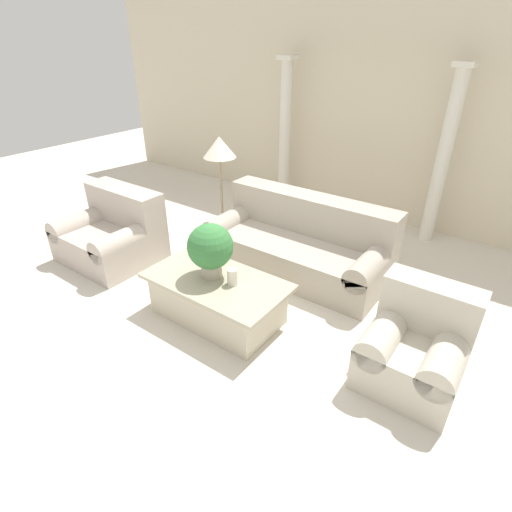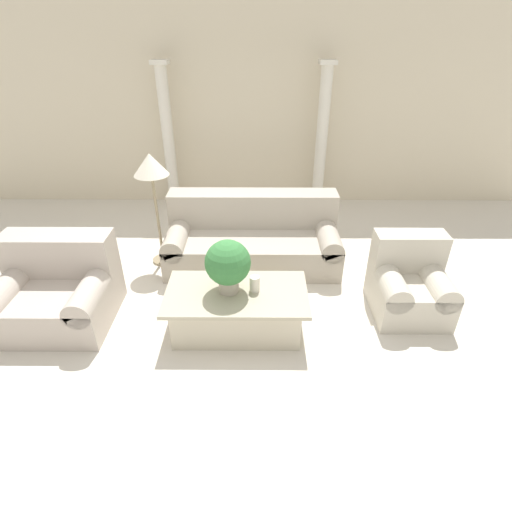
% 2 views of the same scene
% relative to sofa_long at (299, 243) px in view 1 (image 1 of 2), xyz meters
% --- Properties ---
extents(ground_plane, '(16.00, 16.00, 0.00)m').
position_rel_sofa_long_xyz_m(ground_plane, '(-0.27, -1.01, -0.34)').
color(ground_plane, silver).
extents(wall_back, '(10.00, 0.06, 3.20)m').
position_rel_sofa_long_xyz_m(wall_back, '(-0.27, 2.09, 1.26)').
color(wall_back, beige).
rests_on(wall_back, ground_plane).
extents(sofa_long, '(2.20, 0.98, 0.87)m').
position_rel_sofa_long_xyz_m(sofa_long, '(0.00, 0.00, 0.00)').
color(sofa_long, '#ADA393').
rests_on(sofa_long, ground_plane).
extents(loveseat, '(1.16, 0.98, 0.87)m').
position_rel_sofa_long_xyz_m(loveseat, '(-2.07, -1.18, 0.01)').
color(loveseat, '#BCAFA3').
rests_on(loveseat, ground_plane).
extents(coffee_table, '(1.43, 0.78, 0.46)m').
position_rel_sofa_long_xyz_m(coffee_table, '(-0.15, -1.37, -0.11)').
color(coffee_table, beige).
rests_on(coffee_table, ground_plane).
extents(potted_plant, '(0.45, 0.45, 0.56)m').
position_rel_sofa_long_xyz_m(potted_plant, '(-0.22, -1.34, 0.44)').
color(potted_plant, '#B2A893').
rests_on(potted_plant, coffee_table).
extents(pillar_candle, '(0.10, 0.10, 0.16)m').
position_rel_sofa_long_xyz_m(pillar_candle, '(0.04, -1.34, 0.20)').
color(pillar_candle, silver).
rests_on(pillar_candle, coffee_table).
extents(floor_lamp, '(0.42, 0.42, 1.46)m').
position_rel_sofa_long_xyz_m(floor_lamp, '(-1.20, -0.03, 0.91)').
color(floor_lamp, gray).
rests_on(floor_lamp, ground_plane).
extents(column_left, '(0.25, 0.25, 2.29)m').
position_rel_sofa_long_xyz_m(column_left, '(-1.36, 1.75, 0.83)').
color(column_left, silver).
rests_on(column_left, ground_plane).
extents(column_right, '(0.25, 0.25, 2.29)m').
position_rel_sofa_long_xyz_m(column_right, '(1.07, 1.75, 0.83)').
color(column_right, silver).
rests_on(column_right, ground_plane).
extents(armchair, '(0.76, 0.78, 0.84)m').
position_rel_sofa_long_xyz_m(armchair, '(1.72, -1.02, -0.00)').
color(armchair, beige).
rests_on(armchair, ground_plane).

